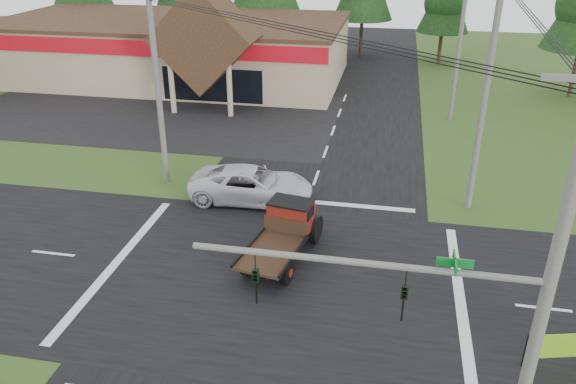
# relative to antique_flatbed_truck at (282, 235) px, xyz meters

# --- Properties ---
(ground) EXTENTS (120.00, 120.00, 0.00)m
(ground) POSITION_rel_antique_flatbed_truck_xyz_m (0.24, -1.53, -1.13)
(ground) COLOR #324F1C
(ground) RESTS_ON ground
(road_ns) EXTENTS (12.00, 120.00, 0.02)m
(road_ns) POSITION_rel_antique_flatbed_truck_xyz_m (0.24, -1.53, -1.12)
(road_ns) COLOR black
(road_ns) RESTS_ON ground
(road_ew) EXTENTS (120.00, 12.00, 0.02)m
(road_ew) POSITION_rel_antique_flatbed_truck_xyz_m (0.24, -1.53, -1.12)
(road_ew) COLOR black
(road_ew) RESTS_ON ground
(parking_apron) EXTENTS (28.00, 14.00, 0.02)m
(parking_apron) POSITION_rel_antique_flatbed_truck_xyz_m (-13.76, 17.47, -1.12)
(parking_apron) COLOR black
(parking_apron) RESTS_ON ground
(cvs_building) EXTENTS (30.40, 18.20, 9.19)m
(cvs_building) POSITION_rel_antique_flatbed_truck_xyz_m (-15.47, 28.04, 1.65)
(cvs_building) COLOR tan
(cvs_building) RESTS_ON ground
(traffic_signal_mast) EXTENTS (8.12, 0.24, 7.00)m
(traffic_signal_mast) POSITION_rel_antique_flatbed_truck_xyz_m (6.05, -9.03, 3.29)
(traffic_signal_mast) COLOR #595651
(traffic_signal_mast) RESTS_ON ground
(utility_pole_nr) EXTENTS (2.00, 0.30, 11.00)m
(utility_pole_nr) POSITION_rel_antique_flatbed_truck_xyz_m (7.74, -9.03, 4.51)
(utility_pole_nr) COLOR #595651
(utility_pole_nr) RESTS_ON ground
(utility_pole_nw) EXTENTS (2.00, 0.30, 10.50)m
(utility_pole_nw) POSITION_rel_antique_flatbed_truck_xyz_m (-7.76, 6.47, 4.26)
(utility_pole_nw) COLOR #595651
(utility_pole_nw) RESTS_ON ground
(utility_pole_ne) EXTENTS (2.00, 0.30, 11.50)m
(utility_pole_ne) POSITION_rel_antique_flatbed_truck_xyz_m (8.24, 6.47, 4.76)
(utility_pole_ne) COLOR #595651
(utility_pole_ne) RESTS_ON ground
(utility_pole_n) EXTENTS (2.00, 0.30, 11.20)m
(utility_pole_n) POSITION_rel_antique_flatbed_truck_xyz_m (8.24, 20.47, 4.61)
(utility_pole_n) COLOR #595651
(utility_pole_n) RESTS_ON ground
(tree_row_e) EXTENTS (5.04, 5.04, 9.09)m
(tree_row_e) POSITION_rel_antique_flatbed_truck_xyz_m (8.24, 38.47, 4.90)
(tree_row_e) COLOR #332316
(tree_row_e) RESTS_ON ground
(antique_flatbed_truck) EXTENTS (2.99, 5.69, 2.26)m
(antique_flatbed_truck) POSITION_rel_antique_flatbed_truck_xyz_m (0.00, 0.00, 0.00)
(antique_flatbed_truck) COLOR #5D180D
(antique_flatbed_truck) RESTS_ON ground
(white_pickup) EXTENTS (6.33, 3.08, 1.73)m
(white_pickup) POSITION_rel_antique_flatbed_truck_xyz_m (-2.63, 5.17, -0.26)
(white_pickup) COLOR silver
(white_pickup) RESTS_ON ground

